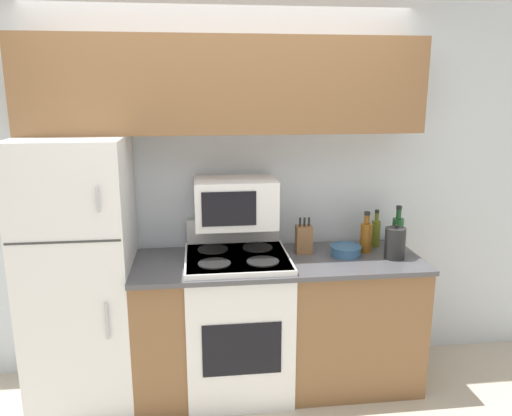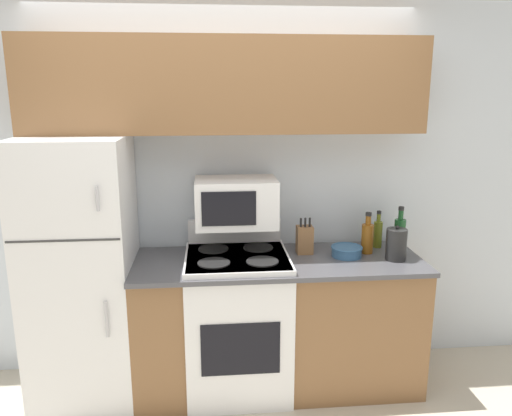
% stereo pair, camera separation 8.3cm
% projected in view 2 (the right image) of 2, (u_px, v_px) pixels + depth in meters
% --- Properties ---
extents(ground_plane, '(12.00, 12.00, 0.00)m').
position_uv_depth(ground_plane, '(233.00, 413.00, 3.12)').
color(ground_plane, beige).
extents(wall_back, '(8.00, 0.05, 2.55)m').
position_uv_depth(wall_back, '(226.00, 192.00, 3.47)').
color(wall_back, silver).
rests_on(wall_back, ground_plane).
extents(lower_cabinets, '(1.86, 0.67, 0.90)m').
position_uv_depth(lower_cabinets, '(278.00, 322.00, 3.35)').
color(lower_cabinets, brown).
rests_on(lower_cabinets, ground_plane).
extents(refrigerator, '(0.64, 0.66, 1.70)m').
position_uv_depth(refrigerator, '(82.00, 272.00, 3.15)').
color(refrigerator, white).
rests_on(refrigerator, ground_plane).
extents(upper_cabinets, '(2.50, 0.34, 0.59)m').
position_uv_depth(upper_cabinets, '(226.00, 86.00, 3.12)').
color(upper_cabinets, brown).
rests_on(upper_cabinets, refrigerator).
extents(stove, '(0.66, 0.65, 1.10)m').
position_uv_depth(stove, '(238.00, 320.00, 3.30)').
color(stove, white).
rests_on(stove, ground_plane).
extents(microwave, '(0.53, 0.36, 0.31)m').
position_uv_depth(microwave, '(236.00, 202.00, 3.25)').
color(microwave, white).
rests_on(microwave, stove).
extents(knife_block, '(0.11, 0.09, 0.25)m').
position_uv_depth(knife_block, '(305.00, 239.00, 3.33)').
color(knife_block, brown).
rests_on(knife_block, lower_cabinets).
extents(bowl, '(0.21, 0.21, 0.07)m').
position_uv_depth(bowl, '(347.00, 251.00, 3.28)').
color(bowl, '#335B84').
rests_on(bowl, lower_cabinets).
extents(bottle_wine_green, '(0.08, 0.08, 0.30)m').
position_uv_depth(bottle_wine_green, '(400.00, 233.00, 3.41)').
color(bottle_wine_green, '#194C23').
rests_on(bottle_wine_green, lower_cabinets).
extents(bottle_olive_oil, '(0.06, 0.06, 0.26)m').
position_uv_depth(bottle_olive_oil, '(378.00, 233.00, 3.45)').
color(bottle_olive_oil, '#5B6619').
rests_on(bottle_olive_oil, lower_cabinets).
extents(bottle_whiskey, '(0.08, 0.08, 0.28)m').
position_uv_depth(bottle_whiskey, '(367.00, 237.00, 3.33)').
color(bottle_whiskey, brown).
rests_on(bottle_whiskey, lower_cabinets).
extents(kettle, '(0.13, 0.13, 0.23)m').
position_uv_depth(kettle, '(396.00, 244.00, 3.20)').
color(kettle, black).
rests_on(kettle, lower_cabinets).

